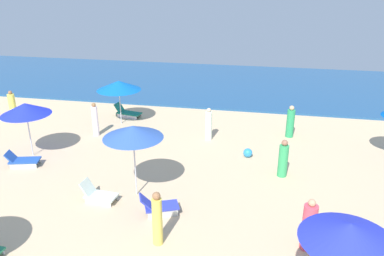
{
  "coord_description": "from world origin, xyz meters",
  "views": [
    {
      "loc": [
        2.97,
        -3.38,
        7.26
      ],
      "look_at": [
        -0.21,
        12.61,
        0.82
      ],
      "focal_mm": 35.25,
      "sensor_mm": 36.0,
      "label": 1
    }
  ],
  "objects": [
    {
      "name": "ocean",
      "position": [
        0.0,
        23.88,
        0.06
      ],
      "size": [
        60.0,
        12.23,
        0.12
      ],
      "primitive_type": "cube",
      "color": "#215083",
      "rests_on": "ground_plane"
    },
    {
      "name": "umbrella_1",
      "position": [
        -1.31,
        7.84,
        2.44
      ],
      "size": [
        2.08,
        2.08,
        2.66
      ],
      "color": "silver",
      "rests_on": "ground_plane"
    },
    {
      "name": "lounge_chair_1_0",
      "position": [
        -2.48,
        7.16,
        0.25
      ],
      "size": [
        1.27,
        0.68,
        0.73
      ],
      "rotation": [
        0.0,
        0.0,
        1.49
      ],
      "color": "silver",
      "rests_on": "ground_plane"
    },
    {
      "name": "lounge_chair_1_1",
      "position": [
        -0.19,
        6.81,
        0.28
      ],
      "size": [
        1.39,
        1.01,
        0.74
      ],
      "rotation": [
        0.0,
        0.0,
        1.97
      ],
      "color": "silver",
      "rests_on": "ground_plane"
    },
    {
      "name": "umbrella_3",
      "position": [
        4.88,
        3.49,
        2.46
      ],
      "size": [
        2.04,
        2.04,
        2.67
      ],
      "color": "silver",
      "rests_on": "ground_plane"
    },
    {
      "name": "umbrella_4",
      "position": [
        -4.51,
        14.58,
        2.11
      ],
      "size": [
        2.32,
        2.32,
        2.36
      ],
      "color": "silver",
      "rests_on": "ground_plane"
    },
    {
      "name": "lounge_chair_4_0",
      "position": [
        -4.55,
        15.62,
        0.26
      ],
      "size": [
        1.59,
        0.87,
        0.75
      ],
      "rotation": [
        0.0,
        0.0,
        1.38
      ],
      "color": "silver",
      "rests_on": "ground_plane"
    },
    {
      "name": "umbrella_6",
      "position": [
        -6.89,
        10.04,
        2.17
      ],
      "size": [
        2.09,
        2.09,
        2.42
      ],
      "color": "silver",
      "rests_on": "ground_plane"
    },
    {
      "name": "lounge_chair_6_0",
      "position": [
        -6.69,
        9.03,
        0.26
      ],
      "size": [
        1.41,
        0.9,
        0.65
      ],
      "rotation": [
        0.0,
        0.0,
        1.83
      ],
      "color": "silver",
      "rests_on": "ground_plane"
    },
    {
      "name": "beachgoer_0",
      "position": [
        4.48,
        6.0,
        0.74
      ],
      "size": [
        0.56,
        0.56,
        1.63
      ],
      "rotation": [
        0.0,
        0.0,
        5.57
      ],
      "color": "#E44C5E",
      "rests_on": "ground_plane"
    },
    {
      "name": "beachgoer_2",
      "position": [
        3.88,
        10.28,
        0.71
      ],
      "size": [
        0.49,
        0.49,
        1.54
      ],
      "rotation": [
        0.0,
        0.0,
        0.44
      ],
      "color": "#36AC60",
      "rests_on": "ground_plane"
    },
    {
      "name": "beachgoer_3",
      "position": [
        0.46,
        13.3,
        0.75
      ],
      "size": [
        0.4,
        0.4,
        1.61
      ],
      "rotation": [
        0.0,
        0.0,
        1.84
      ],
      "color": "white",
      "rests_on": "ground_plane"
    },
    {
      "name": "beachgoer_4",
      "position": [
        -10.88,
        14.42,
        0.69
      ],
      "size": [
        0.4,
        0.4,
        1.51
      ],
      "rotation": [
        0.0,
        0.0,
        0.06
      ],
      "color": "#EFE35A",
      "rests_on": "ground_plane"
    },
    {
      "name": "beachgoer_5",
      "position": [
        -5.1,
        12.73,
        0.81
      ],
      "size": [
        0.38,
        0.38,
        1.7
      ],
      "rotation": [
        0.0,
        0.0,
        1.15
      ],
      "color": "white",
      "rests_on": "ground_plane"
    },
    {
      "name": "beachgoer_6",
      "position": [
        0.21,
        5.36,
        0.83
      ],
      "size": [
        0.32,
        0.32,
        1.73
      ],
      "rotation": [
        0.0,
        0.0,
        1.5
      ],
      "color": "#E3D157",
      "rests_on": "ground_plane"
    },
    {
      "name": "beachgoer_7",
      "position": [
        4.33,
        14.44,
        0.75
      ],
      "size": [
        0.39,
        0.39,
        1.61
      ],
      "rotation": [
        0.0,
        0.0,
        3.09
      ],
      "color": "#2CA15D",
      "rests_on": "ground_plane"
    },
    {
      "name": "beach_ball_0",
      "position": [
        2.45,
        11.72,
        0.2
      ],
      "size": [
        0.4,
        0.4,
        0.4
      ],
      "primitive_type": "sphere",
      "color": "#2B90D0",
      "rests_on": "ground_plane"
    }
  ]
}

